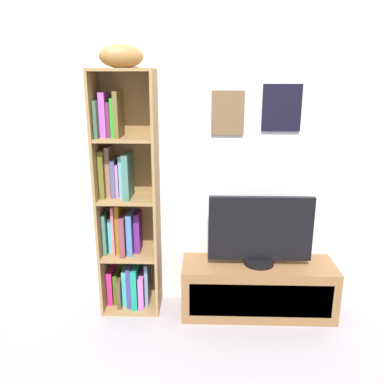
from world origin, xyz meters
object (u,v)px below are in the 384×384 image
football (121,56)px  tv_stand (257,288)px  bookshelf (125,210)px  television (260,232)px

football → tv_stand: 1.91m
bookshelf → television: size_ratio=2.38×
bookshelf → television: bearing=-4.2°
tv_stand → television: (0.00, 0.00, 0.46)m
football → television: bearing=-2.4°
television → tv_stand: bearing=-90.0°
television → bookshelf: bearing=175.8°
football → tv_stand: (0.96, -0.04, -1.66)m
bookshelf → football: football is taller
bookshelf → tv_stand: (0.99, -0.07, -0.59)m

